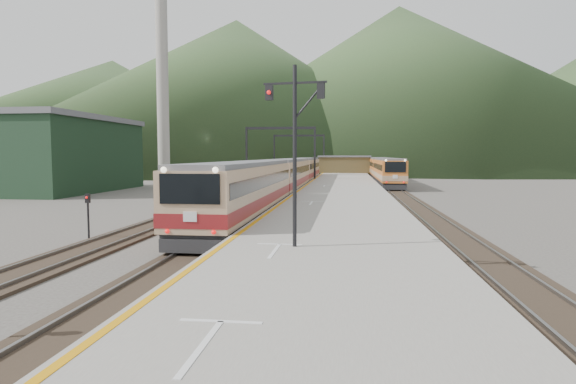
# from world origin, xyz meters

# --- Properties ---
(ground) EXTENTS (400.00, 400.00, 0.00)m
(ground) POSITION_xyz_m (0.00, 0.00, 0.00)
(ground) COLOR #47423D
(ground) RESTS_ON ground
(track_main) EXTENTS (2.60, 200.00, 0.23)m
(track_main) POSITION_xyz_m (0.00, 40.00, 0.07)
(track_main) COLOR black
(track_main) RESTS_ON ground
(track_far) EXTENTS (2.60, 200.00, 0.23)m
(track_far) POSITION_xyz_m (-5.00, 40.00, 0.07)
(track_far) COLOR black
(track_far) RESTS_ON ground
(track_second) EXTENTS (2.60, 200.00, 0.23)m
(track_second) POSITION_xyz_m (11.50, 40.00, 0.07)
(track_second) COLOR black
(track_second) RESTS_ON ground
(platform) EXTENTS (8.00, 100.00, 1.00)m
(platform) POSITION_xyz_m (5.60, 38.00, 0.50)
(platform) COLOR gray
(platform) RESTS_ON ground
(gantry_near) EXTENTS (9.55, 0.25, 8.00)m
(gantry_near) POSITION_xyz_m (-2.85, 55.00, 5.59)
(gantry_near) COLOR black
(gantry_near) RESTS_ON ground
(gantry_far) EXTENTS (9.55, 0.25, 8.00)m
(gantry_far) POSITION_xyz_m (-2.85, 80.00, 5.59)
(gantry_far) COLOR black
(gantry_far) RESTS_ON ground
(warehouse) EXTENTS (14.50, 20.50, 8.60)m
(warehouse) POSITION_xyz_m (-28.00, 42.00, 4.32)
(warehouse) COLOR black
(warehouse) RESTS_ON ground
(smokestack) EXTENTS (1.80, 1.80, 30.00)m
(smokestack) POSITION_xyz_m (-22.00, 62.00, 15.00)
(smokestack) COLOR #9E998E
(smokestack) RESTS_ON ground
(station_shed) EXTENTS (9.40, 4.40, 3.10)m
(station_shed) POSITION_xyz_m (5.60, 78.00, 2.57)
(station_shed) COLOR #4F4224
(station_shed) RESTS_ON platform
(hill_a) EXTENTS (180.00, 180.00, 60.00)m
(hill_a) POSITION_xyz_m (-40.00, 190.00, 30.00)
(hill_a) COLOR #304B29
(hill_a) RESTS_ON ground
(hill_b) EXTENTS (220.00, 220.00, 75.00)m
(hill_b) POSITION_xyz_m (30.00, 230.00, 37.50)
(hill_b) COLOR #304B29
(hill_b) RESTS_ON ground
(hill_d) EXTENTS (200.00, 200.00, 55.00)m
(hill_d) POSITION_xyz_m (-120.00, 240.00, 27.50)
(hill_d) COLOR #304B29
(hill_d) RESTS_ON ground
(main_train) EXTENTS (3.00, 61.46, 3.66)m
(main_train) POSITION_xyz_m (0.00, 39.50, 2.06)
(main_train) COLOR tan
(main_train) RESTS_ON track_main
(second_train) EXTENTS (2.84, 38.63, 3.46)m
(second_train) POSITION_xyz_m (11.50, 64.82, 1.96)
(second_train) COLOR #CA6A29
(second_train) RESTS_ON track_second
(signal_mast) EXTENTS (2.19, 0.44, 6.19)m
(signal_mast) POSITION_xyz_m (4.37, 6.88, 4.80)
(signal_mast) COLOR black
(signal_mast) RESTS_ON platform
(short_signal_b) EXTENTS (0.26, 0.23, 2.27)m
(short_signal_b) POSITION_xyz_m (-2.85, 29.88, 1.46)
(short_signal_b) COLOR black
(short_signal_b) RESTS_ON ground
(short_signal_c) EXTENTS (0.24, 0.18, 2.27)m
(short_signal_c) POSITION_xyz_m (-6.44, 12.53, 1.46)
(short_signal_c) COLOR black
(short_signal_c) RESTS_ON ground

